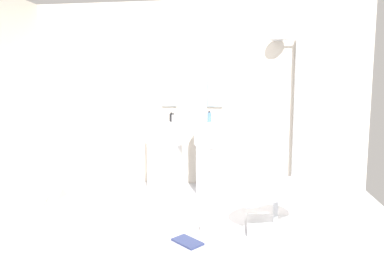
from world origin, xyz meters
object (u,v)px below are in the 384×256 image
Objects in this scene: pedestal_sink_left at (165,152)px; coffee_mug at (204,227)px; soap_bottle_black at (171,117)px; pedestal_sink_right at (213,153)px; lounge_chair at (276,195)px; shower_column at (298,111)px; towel_rack at (52,155)px; soap_bottle_blue at (209,117)px; soap_bottle_grey at (173,118)px; magazine_navy at (187,242)px.

pedestal_sink_left is 1.61m from coffee_mug.
pedestal_sink_right is at bearing -10.23° from soap_bottle_black.
lounge_chair reaches higher than coffee_mug.
lounge_chair is 8.70× the size of soap_bottle_black.
pedestal_sink_left is 12.35× the size of coffee_mug.
pedestal_sink_left is 1.88m from shower_column.
shower_column is at bearing 56.24° from coffee_mug.
towel_rack reaches higher than lounge_chair.
soap_bottle_grey is at bearing -158.72° from soap_bottle_blue.
magazine_navy is 2.13× the size of soap_bottle_grey.
soap_bottle_black is (-1.33, 1.31, 0.64)m from lounge_chair.
lounge_chair is 2.55m from towel_rack.
lounge_chair is 0.78m from coffee_mug.
soap_bottle_blue is (0.59, 0.12, 0.48)m from pedestal_sink_left.
soap_bottle_blue is (-0.06, 0.12, 0.48)m from pedestal_sink_right.
coffee_mug is (0.69, -1.38, -0.47)m from pedestal_sink_left.
shower_column reaches higher than towel_rack.
pedestal_sink_left and pedestal_sink_right have the same top height.
lounge_chair is 3.94× the size of magazine_navy.
shower_column reaches higher than lounge_chair.
pedestal_sink_left is 7.87× the size of soap_bottle_grey.
towel_rack is at bearing -144.79° from soap_bottle_grey.
coffee_mug is at bearing -88.41° from pedestal_sink_right.
soap_bottle_black reaches higher than pedestal_sink_left.
towel_rack is 7.53× the size of soap_bottle_black.
pedestal_sink_left is at bearing -168.77° from soap_bottle_blue.
towel_rack is 7.26× the size of soap_bottle_grey.
soap_bottle_grey is (1.25, 0.88, 0.36)m from towel_rack.
magazine_navy is (1.70, -0.71, -0.61)m from towel_rack.
soap_bottle_blue is 0.53m from soap_bottle_black.
shower_column reaches higher than pedestal_sink_left.
lounge_chair is (-0.39, -1.45, -0.73)m from shower_column.
magazine_navy is at bearing -151.00° from lounge_chair.
towel_rack is at bearing 174.14° from lounge_chair.
towel_rack is 3.41× the size of magazine_navy.
shower_column is 24.61× the size of coffee_mug.
soap_bottle_blue is at bearing -173.86° from shower_column.
shower_column reaches higher than coffee_mug.
lounge_chair is 7.37× the size of soap_bottle_blue.
soap_bottle_black is (-1.72, -0.14, -0.09)m from shower_column.
soap_bottle_grey is at bearing 144.62° from magazine_navy.
towel_rack is 1.63m from soap_bottle_black.
pedestal_sink_left is 1.85m from lounge_chair.
soap_bottle_grey is 0.50m from soap_bottle_blue.
soap_bottle_black is at bearing 41.53° from towel_rack.
soap_bottle_grey reaches higher than pedestal_sink_left.
shower_column is at bearing 10.59° from soap_bottle_grey.
soap_bottle_blue is at bearing 118.19° from pedestal_sink_right.
coffee_mug is at bearing -67.07° from soap_bottle_black.
pedestal_sink_right is 0.50× the size of shower_column.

